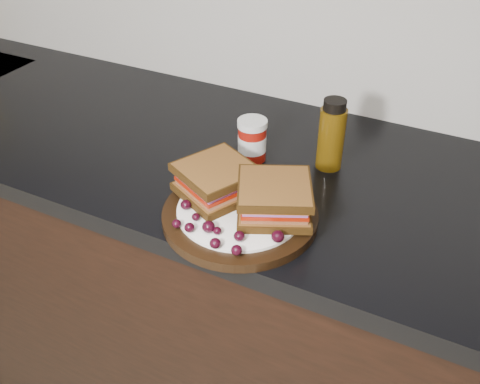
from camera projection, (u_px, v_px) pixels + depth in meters
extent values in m
cube|color=black|center=(247.00, 311.00, 1.40)|extent=(3.96, 0.58, 0.86)
cube|color=black|center=(249.00, 167.00, 1.14)|extent=(3.98, 0.60, 0.04)
cylinder|color=black|center=(240.00, 215.00, 0.96)|extent=(0.28, 0.28, 0.02)
ellipsoid|color=black|center=(186.00, 205.00, 0.95)|extent=(0.02, 0.02, 0.02)
ellipsoid|color=black|center=(196.00, 217.00, 0.92)|extent=(0.01, 0.01, 0.01)
ellipsoid|color=black|center=(177.00, 224.00, 0.91)|extent=(0.02, 0.02, 0.01)
ellipsoid|color=black|center=(189.00, 228.00, 0.90)|extent=(0.02, 0.02, 0.02)
ellipsoid|color=black|center=(209.00, 227.00, 0.89)|extent=(0.02, 0.02, 0.02)
ellipsoid|color=black|center=(217.00, 231.00, 0.89)|extent=(0.01, 0.01, 0.01)
ellipsoid|color=black|center=(215.00, 243.00, 0.86)|extent=(0.02, 0.02, 0.02)
ellipsoid|color=black|center=(237.00, 250.00, 0.85)|extent=(0.02, 0.02, 0.02)
ellipsoid|color=black|center=(239.00, 236.00, 0.88)|extent=(0.02, 0.02, 0.02)
ellipsoid|color=black|center=(250.00, 225.00, 0.90)|extent=(0.02, 0.02, 0.02)
ellipsoid|color=black|center=(278.00, 236.00, 0.87)|extent=(0.02, 0.02, 0.02)
ellipsoid|color=black|center=(274.00, 221.00, 0.91)|extent=(0.02, 0.02, 0.02)
ellipsoid|color=black|center=(281.00, 225.00, 0.90)|extent=(0.02, 0.02, 0.02)
ellipsoid|color=black|center=(295.00, 210.00, 0.94)|extent=(0.02, 0.02, 0.02)
ellipsoid|color=black|center=(284.00, 205.00, 0.95)|extent=(0.02, 0.02, 0.02)
ellipsoid|color=black|center=(268.00, 199.00, 0.96)|extent=(0.02, 0.02, 0.02)
ellipsoid|color=black|center=(231.00, 183.00, 1.00)|extent=(0.02, 0.02, 0.01)
ellipsoid|color=black|center=(223.00, 188.00, 0.99)|extent=(0.02, 0.02, 0.02)
ellipsoid|color=black|center=(204.00, 188.00, 0.99)|extent=(0.02, 0.02, 0.02)
ellipsoid|color=black|center=(205.00, 189.00, 0.98)|extent=(0.02, 0.02, 0.02)
ellipsoid|color=black|center=(206.00, 206.00, 0.95)|extent=(0.02, 0.02, 0.01)
ellipsoid|color=black|center=(227.00, 188.00, 0.99)|extent=(0.02, 0.02, 0.02)
ellipsoid|color=black|center=(219.00, 191.00, 0.98)|extent=(0.02, 0.02, 0.02)
ellipsoid|color=black|center=(198.00, 184.00, 1.00)|extent=(0.02, 0.02, 0.02)
cylinder|color=maroon|center=(252.00, 140.00, 1.11)|extent=(0.07, 0.07, 0.09)
cylinder|color=#493107|center=(332.00, 134.00, 1.07)|extent=(0.06, 0.06, 0.15)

